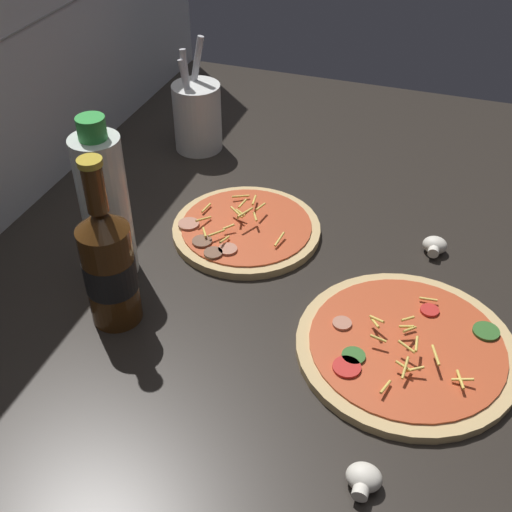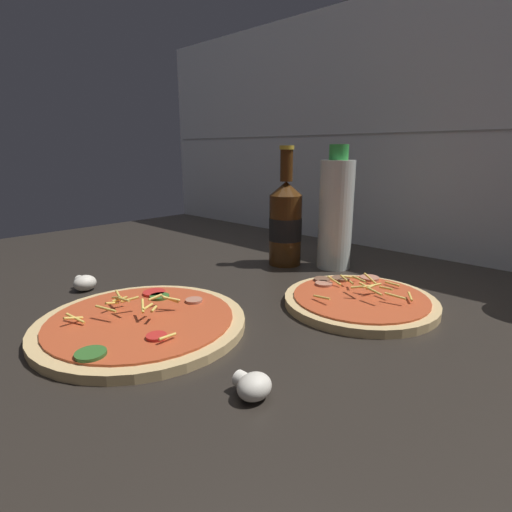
% 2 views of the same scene
% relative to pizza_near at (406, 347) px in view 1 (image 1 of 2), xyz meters
% --- Properties ---
extents(counter_slab, '(1.60, 0.90, 0.03)m').
position_rel_pizza_near_xyz_m(counter_slab, '(0.01, 0.20, -0.02)').
color(counter_slab, '#28231E').
rests_on(counter_slab, ground).
extents(pizza_near, '(0.28, 0.28, 0.04)m').
position_rel_pizza_near_xyz_m(pizza_near, '(0.00, 0.00, 0.00)').
color(pizza_near, tan).
rests_on(pizza_near, counter_slab).
extents(pizza_far, '(0.24, 0.24, 0.04)m').
position_rel_pizza_near_xyz_m(pizza_far, '(0.17, 0.28, 0.00)').
color(pizza_far, tan).
rests_on(pizza_far, counter_slab).
extents(beer_bottle, '(0.07, 0.07, 0.25)m').
position_rel_pizza_near_xyz_m(beer_bottle, '(-0.06, 0.38, 0.08)').
color(beer_bottle, '#47280F').
rests_on(beer_bottle, counter_slab).
extents(oil_bottle, '(0.07, 0.07, 0.25)m').
position_rel_pizza_near_xyz_m(oil_bottle, '(0.03, 0.43, 0.11)').
color(oil_bottle, silver).
rests_on(oil_bottle, counter_slab).
extents(mushroom_left, '(0.04, 0.04, 0.03)m').
position_rel_pizza_near_xyz_m(mushroom_left, '(0.22, -0.01, 0.01)').
color(mushroom_left, white).
rests_on(mushroom_left, counter_slab).
extents(mushroom_right, '(0.04, 0.04, 0.03)m').
position_rel_pizza_near_xyz_m(mushroom_right, '(-0.21, 0.01, 0.01)').
color(mushroom_right, white).
rests_on(mushroom_right, counter_slab).
extents(utensil_crock, '(0.09, 0.09, 0.21)m').
position_rel_pizza_near_xyz_m(utensil_crock, '(0.41, 0.46, 0.06)').
color(utensil_crock, silver).
rests_on(utensil_crock, counter_slab).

